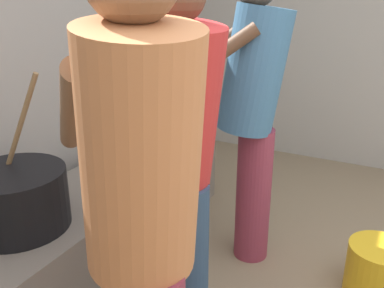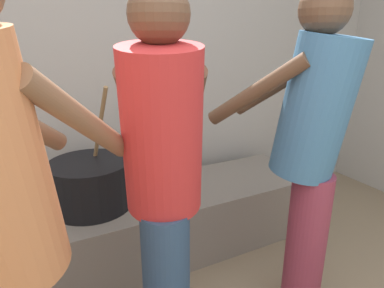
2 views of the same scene
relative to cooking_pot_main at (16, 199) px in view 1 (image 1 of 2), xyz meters
The scene contains 6 objects.
hearth_ledge 0.60m from the cooking_pot_main, ahead, with size 2.10×0.60×0.44m, color slate.
cooking_pot_main is the anchor object (origin of this frame).
cook_in_red_shirt 0.89m from the cooking_pot_main, 79.49° to the right, with size 0.56×0.74×1.61m.
cook_in_blue_shirt 1.28m from the cooking_pot_main, 43.47° to the right, with size 0.60×0.75×1.65m.
cook_in_orange_shirt 1.15m from the cooking_pot_main, 112.01° to the right, with size 0.70×0.72×1.66m.
bucket_yellow_plastic 1.85m from the cooking_pot_main, 61.54° to the right, with size 0.32×0.32×0.29m, color gold.
Camera 1 is at (-1.31, 0.20, 1.52)m, focal length 39.94 mm.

